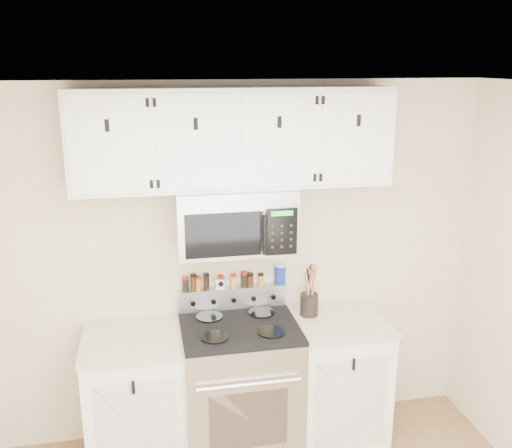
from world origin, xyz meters
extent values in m
cube|color=beige|center=(0.00, 1.75, 1.25)|extent=(3.50, 0.01, 2.50)
cube|color=white|center=(0.00, 0.00, 2.50)|extent=(3.50, 3.50, 0.01)
cube|color=#B7B7BA|center=(0.00, 1.43, 0.46)|extent=(0.76, 0.65, 0.92)
cube|color=black|center=(0.00, 1.11, 0.45)|extent=(0.50, 0.02, 0.40)
cube|color=black|center=(0.00, 1.43, 0.94)|extent=(0.76, 0.65, 0.03)
cube|color=#B7B7BA|center=(0.00, 1.71, 1.03)|extent=(0.76, 0.08, 0.15)
cylinder|color=black|center=(-0.18, 1.28, 0.96)|extent=(0.18, 0.18, 0.01)
cylinder|color=black|center=(0.18, 1.28, 0.96)|extent=(0.18, 0.18, 0.01)
cylinder|color=black|center=(-0.18, 1.57, 0.96)|extent=(0.18, 0.18, 0.01)
cylinder|color=black|center=(0.18, 1.57, 0.96)|extent=(0.18, 0.18, 0.01)
cube|color=white|center=(-0.69, 1.45, 0.44)|extent=(0.62, 0.60, 0.88)
cube|color=tan|center=(-0.69, 1.45, 0.90)|extent=(0.64, 0.62, 0.04)
cube|color=white|center=(0.69, 1.45, 0.44)|extent=(0.62, 0.60, 0.88)
cube|color=tan|center=(0.69, 1.45, 0.90)|extent=(0.64, 0.62, 0.04)
cube|color=#9E9EA3|center=(0.00, 1.56, 1.63)|extent=(0.76, 0.38, 0.42)
cube|color=#B7B7BA|center=(0.00, 1.36, 1.80)|extent=(0.73, 0.01, 0.08)
cube|color=black|center=(-0.10, 1.36, 1.59)|extent=(0.47, 0.01, 0.28)
cube|color=black|center=(0.26, 1.36, 1.59)|extent=(0.20, 0.01, 0.30)
cylinder|color=black|center=(0.15, 1.33, 1.59)|extent=(0.03, 0.03, 0.26)
cube|color=white|center=(0.00, 1.58, 2.15)|extent=(2.00, 0.33, 0.62)
cube|color=white|center=(-0.75, 1.41, 2.15)|extent=(0.46, 0.01, 0.57)
cube|color=black|center=(-0.75, 1.41, 2.26)|extent=(0.02, 0.01, 0.07)
cube|color=white|center=(-0.25, 1.41, 2.15)|extent=(0.46, 0.01, 0.57)
cube|color=black|center=(-0.25, 1.41, 2.26)|extent=(0.03, 0.01, 0.07)
cube|color=white|center=(0.25, 1.41, 2.15)|extent=(0.46, 0.01, 0.57)
cube|color=black|center=(0.25, 1.41, 2.26)|extent=(0.03, 0.01, 0.07)
cube|color=white|center=(0.75, 1.41, 2.15)|extent=(0.46, 0.01, 0.57)
cube|color=black|center=(0.75, 1.41, 2.26)|extent=(0.02, 0.01, 0.07)
cylinder|color=black|center=(0.51, 1.54, 1.00)|extent=(0.12, 0.12, 0.15)
cylinder|color=brown|center=(0.51, 1.54, 1.12)|extent=(0.01, 0.01, 0.29)
cylinder|color=brown|center=(0.53, 1.53, 1.13)|extent=(0.01, 0.01, 0.31)
cylinder|color=brown|center=(0.49, 1.56, 1.11)|extent=(0.01, 0.01, 0.27)
cylinder|color=black|center=(0.52, 1.57, 1.11)|extent=(0.01, 0.01, 0.28)
cylinder|color=brown|center=(0.50, 1.52, 1.12)|extent=(0.01, 0.01, 0.30)
cube|color=white|center=(-0.08, 1.71, 1.14)|extent=(0.07, 0.06, 0.07)
cylinder|color=#162B9A|center=(0.34, 1.71, 1.17)|extent=(0.08, 0.08, 0.13)
cylinder|color=white|center=(0.34, 1.71, 1.24)|extent=(0.08, 0.08, 0.01)
cylinder|color=black|center=(-0.32, 1.71, 1.14)|extent=(0.04, 0.04, 0.08)
cylinder|color=#A11A0C|center=(-0.32, 1.71, 1.19)|extent=(0.05, 0.05, 0.02)
cylinder|color=#38230D|center=(-0.27, 1.71, 1.15)|extent=(0.04, 0.04, 0.10)
cylinder|color=black|center=(-0.27, 1.71, 1.21)|extent=(0.04, 0.04, 0.02)
cylinder|color=orange|center=(-0.24, 1.71, 1.14)|extent=(0.04, 0.04, 0.08)
cylinder|color=#AE1E0D|center=(-0.24, 1.71, 1.19)|extent=(0.04, 0.04, 0.02)
cylinder|color=black|center=(-0.18, 1.71, 1.15)|extent=(0.04, 0.04, 0.10)
cylinder|color=black|center=(-0.18, 1.71, 1.21)|extent=(0.04, 0.04, 0.02)
cylinder|color=#40200F|center=(-0.08, 1.71, 1.14)|extent=(0.04, 0.04, 0.08)
cylinder|color=maroon|center=(-0.08, 1.71, 1.19)|extent=(0.04, 0.04, 0.02)
cylinder|color=orange|center=(0.01, 1.71, 1.14)|extent=(0.04, 0.04, 0.08)
cylinder|color=#AF0D1E|center=(0.01, 1.71, 1.19)|extent=(0.04, 0.04, 0.02)
cylinder|color=black|center=(0.08, 1.71, 1.15)|extent=(0.05, 0.05, 0.09)
cylinder|color=#AC0D1B|center=(0.08, 1.71, 1.20)|extent=(0.05, 0.05, 0.02)
cylinder|color=#39230D|center=(0.13, 1.71, 1.14)|extent=(0.04, 0.04, 0.08)
cylinder|color=black|center=(0.13, 1.71, 1.18)|extent=(0.05, 0.05, 0.02)
cylinder|color=orange|center=(0.20, 1.71, 1.14)|extent=(0.04, 0.04, 0.07)
cylinder|color=black|center=(0.20, 1.71, 1.18)|extent=(0.04, 0.04, 0.02)
camera|label=1|loc=(-0.56, -1.93, 2.61)|focal=40.00mm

